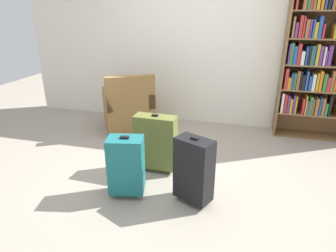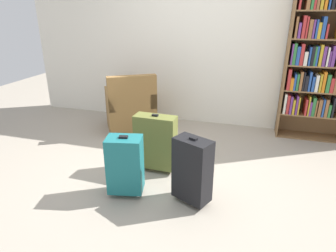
% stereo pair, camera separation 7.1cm
% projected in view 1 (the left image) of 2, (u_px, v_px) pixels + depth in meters
% --- Properties ---
extents(ground_plane, '(10.37, 10.37, 0.00)m').
position_uv_depth(ground_plane, '(173.00, 174.00, 3.38)').
color(ground_plane, '#9E9384').
extents(back_wall, '(5.93, 0.10, 2.60)m').
position_uv_depth(back_wall, '(202.00, 41.00, 4.55)').
color(back_wall, silver).
rests_on(back_wall, ground).
extents(bookshelf, '(1.04, 0.33, 2.08)m').
position_uv_depth(bookshelf, '(321.00, 60.00, 4.00)').
color(bookshelf, brown).
rests_on(bookshelf, ground).
extents(armchair, '(0.96, 0.96, 0.90)m').
position_uv_depth(armchair, '(129.00, 110.00, 4.53)').
color(armchair, olive).
rests_on(armchair, ground).
extents(mug, '(0.12, 0.08, 0.10)m').
position_uv_depth(mug, '(164.00, 129.00, 4.53)').
color(mug, '#1E7F4C').
rests_on(mug, ground).
extents(suitcase_olive, '(0.48, 0.21, 0.69)m').
position_uv_depth(suitcase_olive, '(156.00, 142.00, 3.34)').
color(suitcase_olive, brown).
rests_on(suitcase_olive, ground).
extents(suitcase_teal, '(0.38, 0.30, 0.64)m').
position_uv_depth(suitcase_teal, '(126.00, 165.00, 2.89)').
color(suitcase_teal, '#19666B').
rests_on(suitcase_teal, ground).
extents(suitcase_black, '(0.40, 0.33, 0.69)m').
position_uv_depth(suitcase_black, '(194.00, 170.00, 2.76)').
color(suitcase_black, black).
rests_on(suitcase_black, ground).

